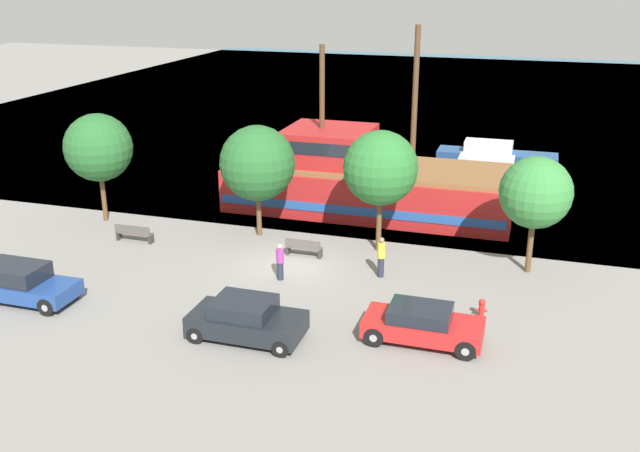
% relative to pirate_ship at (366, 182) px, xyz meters
% --- Properties ---
extents(ground_plane, '(160.00, 160.00, 0.00)m').
position_rel_pirate_ship_xyz_m(ground_plane, '(-1.36, -8.38, -1.58)').
color(ground_plane, gray).
extents(water_surface, '(80.00, 80.00, 0.00)m').
position_rel_pirate_ship_xyz_m(water_surface, '(-1.36, 35.62, -1.58)').
color(water_surface, '#38667F').
rests_on(water_surface, ground).
extents(pirate_ship, '(16.34, 5.46, 9.73)m').
position_rel_pirate_ship_xyz_m(pirate_ship, '(0.00, 0.00, 0.00)').
color(pirate_ship, '#A31E1E').
rests_on(pirate_ship, water_surface).
extents(moored_boat_dockside, '(7.98, 2.34, 1.77)m').
position_rel_pirate_ship_xyz_m(moored_boat_dockside, '(6.22, 6.56, -0.92)').
color(moored_boat_dockside, maroon).
rests_on(moored_boat_dockside, water_surface).
extents(moored_boat_outer, '(7.66, 1.96, 1.68)m').
position_rel_pirate_ship_xyz_m(moored_boat_outer, '(6.00, 11.18, -0.93)').
color(moored_boat_outer, navy).
rests_on(moored_boat_outer, water_surface).
extents(parked_car_curb_front, '(4.00, 2.01, 1.45)m').
position_rel_pirate_ship_xyz_m(parked_car_curb_front, '(-0.62, -15.05, -0.86)').
color(parked_car_curb_front, black).
rests_on(parked_car_curb_front, ground_plane).
extents(parked_car_curb_mid, '(4.11, 1.83, 1.33)m').
position_rel_pirate_ship_xyz_m(parked_car_curb_mid, '(5.34, -13.52, -0.90)').
color(parked_car_curb_mid, '#B21E1E').
rests_on(parked_car_curb_mid, ground_plane).
extents(parked_car_curb_rear, '(4.70, 1.88, 1.49)m').
position_rel_pirate_ship_xyz_m(parked_car_curb_rear, '(-10.36, -14.88, -0.84)').
color(parked_car_curb_rear, navy).
rests_on(parked_car_curb_rear, ground_plane).
extents(fire_hydrant, '(0.42, 0.25, 0.76)m').
position_rel_pirate_ship_xyz_m(fire_hydrant, '(7.16, -11.06, -1.17)').
color(fire_hydrant, red).
rests_on(fire_hydrant, ground_plane).
extents(bench_promenade_east, '(1.65, 0.45, 0.85)m').
position_rel_pirate_ship_xyz_m(bench_promenade_east, '(-1.08, -7.32, -1.14)').
color(bench_promenade_east, '#4C4742').
rests_on(bench_promenade_east, ground_plane).
extents(bench_promenade_west, '(1.85, 0.45, 0.85)m').
position_rel_pirate_ship_xyz_m(bench_promenade_west, '(-9.39, -7.95, -1.13)').
color(bench_promenade_west, '#4C4742').
rests_on(bench_promenade_west, ground_plane).
extents(pedestrian_walking_near, '(0.32, 0.32, 1.59)m').
position_rel_pirate_ship_xyz_m(pedestrian_walking_near, '(-1.21, -10.00, -0.78)').
color(pedestrian_walking_near, '#232838').
rests_on(pedestrian_walking_near, ground_plane).
extents(pedestrian_walking_far, '(0.32, 0.32, 1.77)m').
position_rel_pirate_ship_xyz_m(pedestrian_walking_far, '(2.74, -8.47, -0.67)').
color(pedestrian_walking_far, '#232838').
rests_on(pedestrian_walking_far, ground_plane).
extents(tree_row_east, '(3.40, 3.40, 5.56)m').
position_rel_pirate_ship_xyz_m(tree_row_east, '(-12.45, -5.64, 2.27)').
color(tree_row_east, brown).
rests_on(tree_row_east, ground_plane).
extents(tree_row_mideast, '(3.60, 3.60, 5.42)m').
position_rel_pirate_ship_xyz_m(tree_row_mideast, '(-4.02, -5.32, 2.04)').
color(tree_row_mideast, brown).
rests_on(tree_row_mideast, ground_plane).
extents(tree_row_midwest, '(3.36, 3.36, 5.61)m').
position_rel_pirate_ship_xyz_m(tree_row_midwest, '(1.97, -5.55, 2.35)').
color(tree_row_midwest, brown).
rests_on(tree_row_midwest, ground_plane).
extents(tree_row_west, '(3.02, 3.02, 5.07)m').
position_rel_pirate_ship_xyz_m(tree_row_west, '(8.67, -6.08, 1.97)').
color(tree_row_west, brown).
rests_on(tree_row_west, ground_plane).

